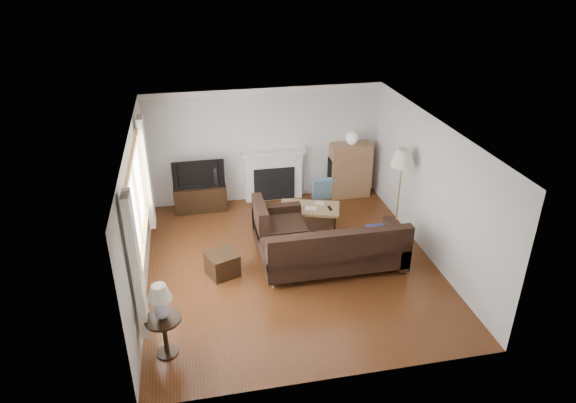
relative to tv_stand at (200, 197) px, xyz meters
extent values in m
cube|color=#552A12|center=(1.47, -2.47, -0.27)|extent=(5.10, 5.60, 0.04)
cube|color=white|center=(1.47, -2.47, 2.23)|extent=(5.10, 5.60, 0.04)
cube|color=silver|center=(1.47, 0.28, 0.98)|extent=(5.00, 0.04, 2.50)
cube|color=silver|center=(1.47, -5.22, 0.98)|extent=(5.00, 0.04, 2.50)
cube|color=silver|center=(-1.03, -2.47, 0.98)|extent=(0.04, 5.50, 2.50)
cube|color=silver|center=(3.97, -2.47, 0.98)|extent=(0.04, 5.50, 2.50)
cube|color=olive|center=(-0.98, -2.67, 1.28)|extent=(0.12, 2.74, 1.54)
cube|color=white|center=(-0.93, -4.19, 1.13)|extent=(0.10, 0.35, 2.10)
cube|color=white|center=(-0.93, -1.15, 1.13)|extent=(0.10, 0.35, 2.10)
cube|color=white|center=(1.62, 0.17, 0.30)|extent=(1.40, 0.26, 1.15)
cube|color=black|center=(0.00, 0.00, 0.00)|extent=(1.10, 0.49, 0.55)
imported|color=black|center=(0.00, 0.00, 0.58)|extent=(1.07, 0.14, 0.61)
cube|color=black|center=(0.31, 0.05, 0.21)|extent=(0.37, 0.40, 0.98)
cube|color=black|center=(2.95, 0.08, 0.17)|extent=(0.30, 0.34, 0.88)
cube|color=#8F6542|center=(3.32, 0.04, 0.33)|extent=(0.89, 0.42, 1.22)
sphere|color=white|center=(3.32, 0.04, 1.08)|extent=(0.28, 0.28, 0.28)
cube|color=black|center=(2.17, -2.74, 0.16)|extent=(2.67, 1.95, 0.86)
cube|color=#9A7649|center=(2.10, -1.23, -0.05)|extent=(1.30, 0.95, 0.46)
cube|color=black|center=(0.25, -2.54, -0.07)|extent=(0.62, 0.62, 0.40)
cube|color=gold|center=(3.68, -1.83, 0.62)|extent=(0.51, 0.51, 1.78)
cube|color=black|center=(-0.68, -4.32, 0.04)|extent=(0.50, 0.50, 0.62)
cube|color=silver|center=(-0.68, -4.32, 0.61)|extent=(0.33, 0.33, 0.53)
camera|label=1|loc=(-0.11, -9.98, 4.84)|focal=32.00mm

